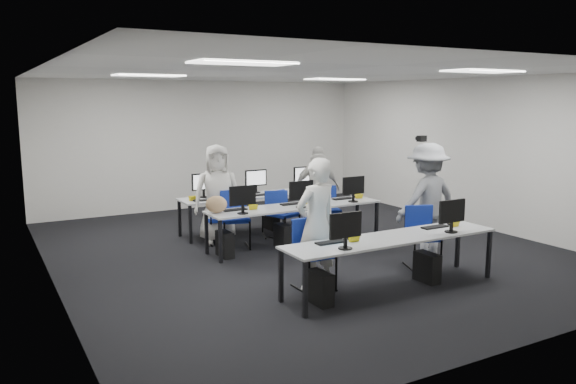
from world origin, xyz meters
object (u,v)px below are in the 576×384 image
chair_0 (313,267)px  student_1 (316,194)px  chair_4 (327,219)px  chair_6 (275,221)px  chair_2 (235,230)px  student_3 (317,189)px  chair_1 (422,249)px  student_2 (217,194)px  student_0 (316,224)px  chair_7 (322,216)px  chair_3 (284,223)px  desk_mid (296,208)px  chair_5 (219,228)px  desk_front (392,241)px  photographer (427,199)px

chair_0 → student_1: student_1 is taller
chair_4 → chair_6: 1.03m
chair_2 → student_3: bearing=28.8°
chair_4 → student_3: bearing=109.4°
chair_1 → student_2: (-2.15, 2.98, 0.59)m
chair_6 → student_0: (-0.91, -2.92, 0.62)m
chair_7 → chair_2: bearing=178.6°
chair_3 → student_0: size_ratio=0.49×
student_0 → chair_1: bearing=172.4°
student_1 → student_2: size_ratio=0.87×
chair_1 → chair_3: bearing=131.3°
chair_4 → student_2: size_ratio=0.51×
desk_mid → chair_1: chair_1 is taller
chair_0 → chair_7: (2.05, 2.96, -0.04)m
chair_6 → student_3: size_ratio=0.55×
chair_5 → student_3: (2.09, 0.02, 0.56)m
student_1 → student_0: bearing=49.1°
desk_mid → student_0: size_ratio=1.78×
desk_mid → chair_0: 2.28m
student_2 → chair_7: bearing=12.6°
chair_5 → desk_front: bearing=-65.1°
chair_5 → student_0: student_0 is taller
desk_front → chair_1: chair_1 is taller
desk_front → student_0: bearing=149.7°
chair_2 → student_1: 1.84m
chair_1 → student_3: (-0.07, 2.94, 0.53)m
chair_3 → chair_7: 1.05m
student_1 → photographer: bearing=103.2°
chair_2 → photographer: bearing=-20.1°
chair_2 → chair_4: (1.96, 0.06, -0.02)m
chair_2 → photographer: photographer is taller
desk_front → student_3: bearing=74.1°
desk_mid → photographer: (1.68, -1.46, 0.25)m
desk_mid → chair_5: size_ratio=3.71×
chair_1 → chair_5: bearing=148.2°
chair_2 → student_3: (1.95, 0.44, 0.52)m
student_0 → chair_4: bearing=-134.8°
chair_0 → desk_mid: bearing=66.7°
desk_mid → chair_7: (1.14, 0.90, -0.42)m
desk_mid → photographer: size_ratio=1.72×
photographer → chair_3: bearing=-54.8°
student_0 → student_1: 3.22m
chair_0 → chair_3: (1.03, 2.71, -0.02)m
desk_mid → chair_6: chair_6 is taller
chair_0 → student_1: (1.73, 2.70, 0.47)m
chair_1 → student_1: size_ratio=0.61×
desk_front → student_1: bearing=75.8°
desk_front → chair_7: 3.70m
student_2 → chair_3: bearing=-0.2°
chair_1 → chair_3: chair_1 is taller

